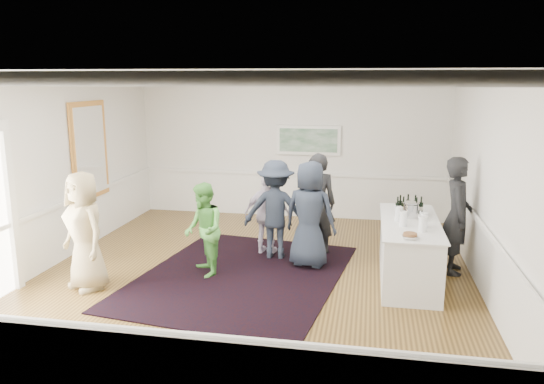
% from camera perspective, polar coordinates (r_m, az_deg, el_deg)
% --- Properties ---
extents(floor, '(8.00, 8.00, 0.00)m').
position_cam_1_polar(floor, '(8.65, -2.02, -9.12)').
color(floor, brown).
rests_on(floor, ground).
extents(ceiling, '(7.00, 8.00, 0.02)m').
position_cam_1_polar(ceiling, '(8.07, -2.19, 12.58)').
color(ceiling, white).
rests_on(ceiling, wall_back).
extents(wall_left, '(0.02, 8.00, 3.20)m').
position_cam_1_polar(wall_left, '(9.60, -22.96, 1.95)').
color(wall_left, white).
rests_on(wall_left, floor).
extents(wall_right, '(0.02, 8.00, 3.20)m').
position_cam_1_polar(wall_right, '(8.20, 22.51, 0.41)').
color(wall_right, white).
rests_on(wall_right, floor).
extents(wall_back, '(7.00, 0.02, 3.20)m').
position_cam_1_polar(wall_back, '(12.10, 2.06, 4.81)').
color(wall_back, white).
rests_on(wall_back, floor).
extents(wall_front, '(7.00, 0.02, 3.20)m').
position_cam_1_polar(wall_front, '(4.52, -13.36, -8.00)').
color(wall_front, white).
rests_on(wall_front, floor).
extents(wainscoting, '(7.00, 8.00, 1.00)m').
position_cam_1_polar(wainscoting, '(8.48, -2.04, -5.97)').
color(wainscoting, white).
rests_on(wainscoting, floor).
extents(mirror, '(0.05, 1.25, 1.85)m').
position_cam_1_polar(mirror, '(10.64, -19.01, 4.25)').
color(mirror, gold).
rests_on(mirror, wall_left).
extents(landscape_painting, '(1.44, 0.06, 0.66)m').
position_cam_1_polar(landscape_painting, '(11.97, 3.93, 5.58)').
color(landscape_painting, white).
rests_on(landscape_painting, wall_back).
extents(area_rug, '(3.59, 4.40, 0.02)m').
position_cam_1_polar(area_rug, '(8.69, -3.35, -8.97)').
color(area_rug, black).
rests_on(area_rug, floor).
extents(serving_table, '(0.90, 2.36, 0.95)m').
position_cam_1_polar(serving_table, '(8.69, 14.48, -6.07)').
color(serving_table, silver).
rests_on(serving_table, floor).
extents(bartender, '(0.51, 0.73, 1.92)m').
position_cam_1_polar(bartender, '(9.10, 19.28, -2.40)').
color(bartender, black).
rests_on(bartender, floor).
extents(guest_tan, '(1.05, 0.95, 1.80)m').
position_cam_1_polar(guest_tan, '(8.41, -19.52, -3.98)').
color(guest_tan, tan).
rests_on(guest_tan, floor).
extents(guest_green, '(0.86, 0.93, 1.52)m').
position_cam_1_polar(guest_green, '(8.57, -7.36, -4.07)').
color(guest_green, '#54AA44').
rests_on(guest_green, floor).
extents(guest_lilac, '(0.90, 0.45, 1.47)m').
position_cam_1_polar(guest_lilac, '(9.55, -0.48, -2.43)').
color(guest_lilac, silver).
rests_on(guest_lilac, floor).
extents(guest_dark_a, '(1.17, 0.73, 1.75)m').
position_cam_1_polar(guest_dark_a, '(9.31, 0.39, -1.91)').
color(guest_dark_a, '#202736').
rests_on(guest_dark_a, floor).
extents(guest_dark_b, '(0.73, 0.54, 1.85)m').
position_cam_1_polar(guest_dark_b, '(9.59, 4.86, -1.25)').
color(guest_dark_b, black).
rests_on(guest_dark_b, floor).
extents(guest_navy, '(1.00, 0.77, 1.81)m').
position_cam_1_polar(guest_navy, '(8.89, 4.07, -2.43)').
color(guest_navy, '#202736').
rests_on(guest_navy, floor).
extents(wine_bottles, '(0.45, 0.30, 0.31)m').
position_cam_1_polar(wine_bottles, '(9.00, 14.50, -1.27)').
color(wine_bottles, black).
rests_on(wine_bottles, serving_table).
extents(juice_pitchers, '(0.47, 0.66, 0.24)m').
position_cam_1_polar(juice_pitchers, '(8.23, 14.82, -2.78)').
color(juice_pitchers, '#74A43A').
rests_on(juice_pitchers, serving_table).
extents(ice_bucket, '(0.26, 0.26, 0.25)m').
position_cam_1_polar(ice_bucket, '(8.76, 14.70, -1.91)').
color(ice_bucket, silver).
rests_on(ice_bucket, serving_table).
extents(nut_bowl, '(0.24, 0.24, 0.08)m').
position_cam_1_polar(nut_bowl, '(7.62, 14.63, -4.60)').
color(nut_bowl, white).
rests_on(nut_bowl, serving_table).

